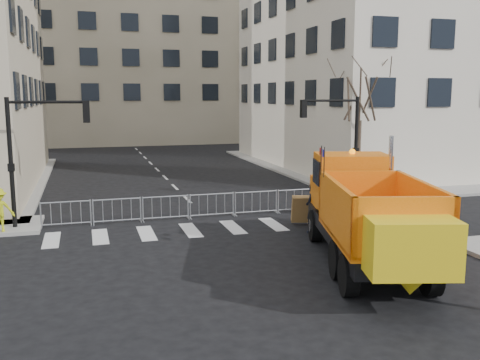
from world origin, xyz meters
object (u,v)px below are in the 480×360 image
object	(u,v)px
cop_c	(366,210)
newspaper_box	(321,200)
plow_truck	(367,211)
cop_a	(312,208)
cop_b	(337,202)

from	to	relation	value
cop_c	newspaper_box	bearing A→B (deg)	-145.59
plow_truck	cop_a	world-z (taller)	plow_truck
cop_b	plow_truck	bearing A→B (deg)	70.32
plow_truck	cop_b	distance (m)	5.56
plow_truck	cop_b	world-z (taller)	plow_truck
cop_c	plow_truck	bearing A→B (deg)	-4.80
cop_b	cop_c	world-z (taller)	cop_b
plow_truck	cop_c	size ratio (longest dim) A/B	6.43
plow_truck	cop_a	distance (m)	4.64
cop_a	newspaper_box	distance (m)	3.11
cop_b	newspaper_box	xyz separation A→B (m)	(0.16, 1.94, -0.30)
cop_a	newspaper_box	size ratio (longest dim) A/B	1.81
cop_b	cop_a	bearing A→B (deg)	22.71
cop_c	cop_a	bearing A→B (deg)	-77.61
cop_a	cop_b	size ratio (longest dim) A/B	0.99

